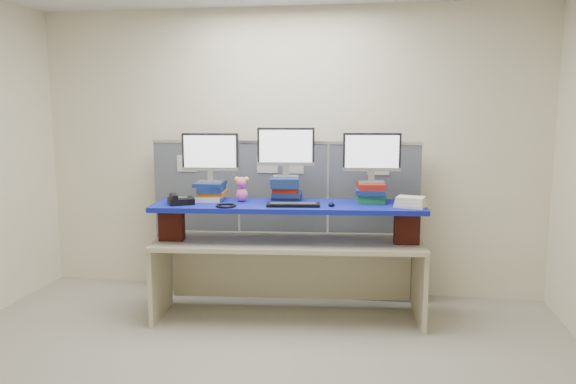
% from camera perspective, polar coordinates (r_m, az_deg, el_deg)
% --- Properties ---
extents(room, '(5.00, 4.00, 2.80)m').
position_cam_1_polar(room, '(3.62, -5.07, 1.53)').
color(room, '#F4EAC9').
rests_on(room, ground).
extents(cubicle_partition, '(2.60, 0.06, 1.53)m').
position_cam_1_polar(cubicle_partition, '(5.44, -0.48, -2.76)').
color(cubicle_partition, '#4F535D').
rests_on(cubicle_partition, ground).
extents(desk, '(2.36, 0.88, 0.70)m').
position_cam_1_polar(desk, '(4.90, 0.00, -6.56)').
color(desk, beige).
rests_on(desk, ground).
extents(brick_pier_left, '(0.22, 0.13, 0.28)m').
position_cam_1_polar(brick_pier_left, '(4.95, -11.74, -3.22)').
color(brick_pier_left, maroon).
rests_on(brick_pier_left, desk).
extents(brick_pier_right, '(0.22, 0.13, 0.28)m').
position_cam_1_polar(brick_pier_right, '(4.83, 11.97, -3.53)').
color(brick_pier_right, maroon).
rests_on(brick_pier_right, desk).
extents(blue_board, '(2.34, 0.78, 0.04)m').
position_cam_1_polar(blue_board, '(4.80, -0.00, -1.43)').
color(blue_board, '#0B0B8E').
rests_on(blue_board, brick_pier_left).
extents(book_stack_left, '(0.27, 0.30, 0.16)m').
position_cam_1_polar(book_stack_left, '(5.00, -7.83, 0.10)').
color(book_stack_left, white).
rests_on(book_stack_left, blue_board).
extents(book_stack_center, '(0.29, 0.33, 0.21)m').
position_cam_1_polar(book_stack_center, '(4.90, -0.22, 0.30)').
color(book_stack_center, navy).
rests_on(book_stack_center, blue_board).
extents(book_stack_right, '(0.28, 0.33, 0.17)m').
position_cam_1_polar(book_stack_right, '(4.92, 8.35, -0.03)').
color(book_stack_right, '#1D6E39').
rests_on(book_stack_right, blue_board).
extents(monitor_left, '(0.50, 0.16, 0.43)m').
position_cam_1_polar(monitor_left, '(4.96, -7.90, 3.79)').
color(monitor_left, '#9C9BA0').
rests_on(monitor_left, book_stack_left).
extents(monitor_center, '(0.50, 0.16, 0.43)m').
position_cam_1_polar(monitor_center, '(4.86, -0.22, 4.37)').
color(monitor_center, '#9C9BA0').
rests_on(monitor_center, book_stack_center).
extents(monitor_right, '(0.50, 0.16, 0.43)m').
position_cam_1_polar(monitor_right, '(4.87, 8.51, 3.77)').
color(monitor_right, '#9C9BA0').
rests_on(monitor_right, book_stack_right).
extents(keyboard, '(0.46, 0.20, 0.03)m').
position_cam_1_polar(keyboard, '(4.67, 0.54, -1.29)').
color(keyboard, black).
rests_on(keyboard, blue_board).
extents(mouse, '(0.08, 0.11, 0.03)m').
position_cam_1_polar(mouse, '(4.69, 4.43, -1.25)').
color(mouse, black).
rests_on(mouse, blue_board).
extents(desk_phone, '(0.27, 0.26, 0.09)m').
position_cam_1_polar(desk_phone, '(4.86, -10.91, -0.83)').
color(desk_phone, black).
rests_on(desk_phone, blue_board).
extents(headset, '(0.18, 0.18, 0.02)m').
position_cam_1_polar(headset, '(4.67, -6.33, -1.38)').
color(headset, black).
rests_on(headset, blue_board).
extents(plush_toy, '(0.13, 0.10, 0.22)m').
position_cam_1_polar(plush_toy, '(4.90, -4.72, 0.32)').
color(plush_toy, pink).
rests_on(plush_toy, blue_board).
extents(binder_stack, '(0.28, 0.25, 0.09)m').
position_cam_1_polar(binder_stack, '(4.74, 12.35, -1.01)').
color(binder_stack, silver).
rests_on(binder_stack, blue_board).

